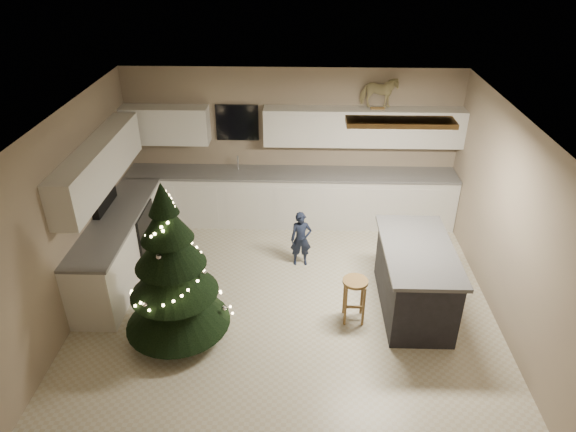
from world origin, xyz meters
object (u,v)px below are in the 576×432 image
at_px(christmas_tree, 173,278).
at_px(rocking_horse, 379,92).
at_px(toddler, 301,239).
at_px(island, 415,278).
at_px(bar_stool, 355,290).

height_order(christmas_tree, rocking_horse, rocking_horse).
bearing_deg(toddler, island, -39.08).
bearing_deg(island, rocking_horse, 97.77).
bearing_deg(rocking_horse, bar_stool, 175.39).
bearing_deg(christmas_tree, island, 11.61).
relative_size(bar_stool, christmas_tree, 0.29).
bearing_deg(island, bar_stool, -161.88).
bearing_deg(toddler, christmas_tree, -138.90).
relative_size(island, christmas_tree, 0.80).
relative_size(island, bar_stool, 2.73).
height_order(island, christmas_tree, christmas_tree).
bearing_deg(rocking_horse, island, -166.62).
xyz_separation_m(toddler, rocking_horse, (1.18, 1.41, 1.83)).
height_order(bar_stool, toddler, toddler).
relative_size(island, toddler, 1.95).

